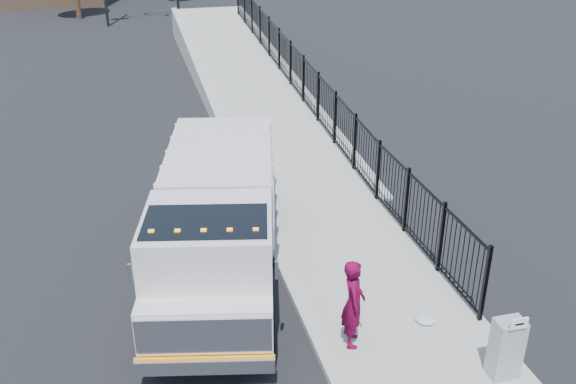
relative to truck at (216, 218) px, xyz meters
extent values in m
plane|color=black|center=(1.57, -1.31, -1.58)|extent=(120.00, 120.00, 0.00)
cube|color=#9E998E|center=(3.49, -3.31, -1.52)|extent=(3.55, 12.00, 0.12)
cube|color=#ADAAA3|center=(1.57, -3.31, -1.50)|extent=(0.30, 12.00, 0.16)
cube|color=#9E998E|center=(3.69, 14.69, -1.58)|extent=(3.95, 24.06, 3.19)
cube|color=black|center=(5.12, 10.69, -0.68)|extent=(0.10, 28.00, 1.80)
cube|color=black|center=(0.09, 0.40, -0.98)|extent=(2.65, 7.38, 0.24)
cube|color=silver|center=(-0.45, -2.02, 0.09)|extent=(2.99, 2.86, 2.15)
cube|color=silver|center=(-0.74, -3.33, -0.44)|extent=(2.63, 1.29, 1.08)
cube|color=silver|center=(-0.83, -3.72, -0.44)|extent=(2.44, 0.62, 0.92)
cube|color=silver|center=(-0.85, -3.80, -0.98)|extent=(2.57, 0.75, 0.30)
cube|color=orange|center=(-0.85, -3.80, -0.82)|extent=(2.54, 0.62, 0.06)
cube|color=black|center=(-0.51, -2.28, 0.74)|extent=(2.62, 1.88, 0.92)
cube|color=silver|center=(0.39, 1.77, 0.09)|extent=(3.51, 4.98, 1.83)
cube|color=silver|center=(-2.00, -2.77, 0.58)|extent=(0.08, 0.08, 0.38)
cube|color=silver|center=(0.63, -3.36, 0.58)|extent=(0.08, 0.08, 0.38)
cube|color=orange|center=(-1.54, -2.44, 1.19)|extent=(0.12, 0.11, 0.06)
cube|color=orange|center=(-1.06, -2.54, 1.19)|extent=(0.12, 0.11, 0.06)
cube|color=orange|center=(-0.59, -2.65, 1.19)|extent=(0.12, 0.11, 0.06)
cube|color=orange|center=(-0.12, -2.75, 1.19)|extent=(0.12, 0.11, 0.06)
cube|color=orange|center=(0.36, -2.86, 1.19)|extent=(0.12, 0.11, 0.06)
cylinder|color=black|center=(-1.72, -2.51, -1.04)|extent=(0.57, 1.13, 1.08)
cylinder|color=black|center=(0.49, -3.00, -1.04)|extent=(0.57, 1.13, 1.08)
cylinder|color=black|center=(-0.57, 2.65, -1.04)|extent=(0.57, 1.13, 1.08)
cylinder|color=black|center=(1.64, 2.15, -1.04)|extent=(0.57, 1.13, 1.08)
cylinder|color=black|center=(-0.31, 3.80, -1.04)|extent=(0.57, 1.13, 1.08)
cylinder|color=black|center=(1.90, 3.31, -1.04)|extent=(0.57, 1.13, 1.08)
imported|color=#5C0327|center=(2.20, -3.31, -0.49)|extent=(0.64, 0.81, 1.93)
cube|color=gray|center=(4.67, -4.93, -0.83)|extent=(0.55, 0.40, 1.25)
cube|color=white|center=(4.67, -5.15, -0.10)|extent=(0.35, 0.04, 0.22)
ellipsoid|color=silver|center=(3.97, -3.06, -1.40)|extent=(0.43, 0.43, 0.11)
camera|label=1|loc=(-1.68, -13.08, 7.09)|focal=40.00mm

